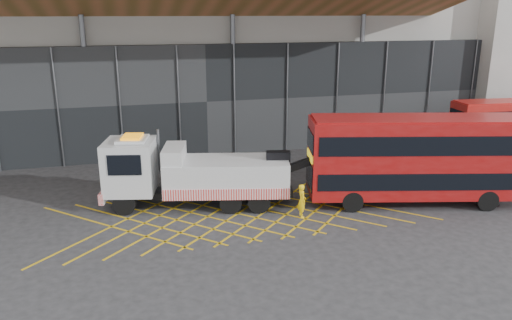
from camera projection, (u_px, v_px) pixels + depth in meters
name	position (u px, v px, depth m)	size (l,w,h in m)	color
ground_plane	(208.00, 217.00, 25.79)	(120.00, 120.00, 0.00)	#29292C
road_markings	(238.00, 213.00, 26.19)	(19.96, 7.16, 0.01)	gold
construction_building	(190.00, 27.00, 40.73)	(55.00, 23.97, 18.00)	gray
recovery_truck	(190.00, 173.00, 26.73)	(11.62, 4.92, 4.04)	black
bus_towed	(419.00, 156.00, 26.95)	(12.14, 5.50, 4.82)	maroon
worker	(302.00, 201.00, 25.57)	(0.64, 0.42, 1.76)	yellow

